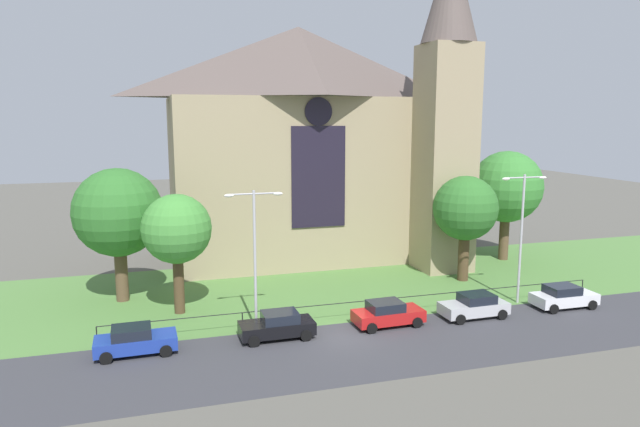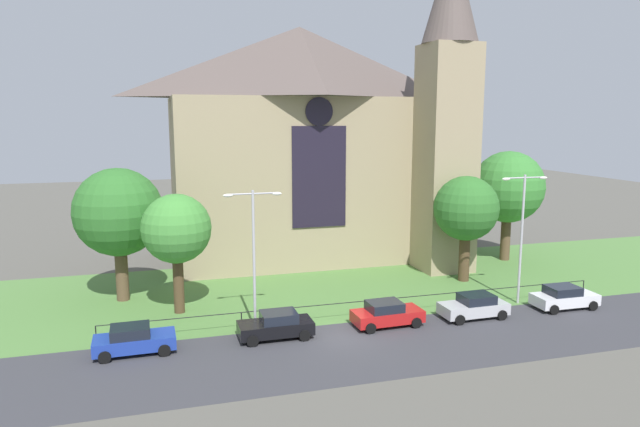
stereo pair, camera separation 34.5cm
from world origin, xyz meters
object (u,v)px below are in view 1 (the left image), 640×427
Objects in this scene: tree_right_far at (507,187)px; tree_left_near at (177,230)px; parked_car_red at (388,314)px; streetlamp_near at (255,242)px; parked_car_blue at (135,340)px; parked_car_white at (564,297)px; church_building at (309,141)px; tree_left_far at (118,213)px; parked_car_black at (278,325)px; parked_car_silver at (474,306)px; tree_right_near at (465,209)px; streetlamp_far at (522,223)px.

tree_right_far is 28.85m from tree_left_near.
tree_left_near is 1.80× the size of parked_car_red.
parked_car_blue is at bearing -166.62° from streetlamp_near.
parked_car_red is at bearing -26.66° from tree_left_near.
parked_car_red is at bearing 179.82° from parked_car_white.
tree_right_far reaches higher than parked_car_red.
church_building is 18.48m from tree_left_far.
parked_car_black is 0.99× the size of parked_car_red.
parked_car_white is at bearing 178.82° from parked_car_silver.
parked_car_black is 6.76m from parked_car_red.
streetlamp_near reaches higher than tree_right_near.
streetlamp_far is at bearing 2.52° from parked_car_blue.
streetlamp_near is 0.95× the size of streetlamp_far.
parked_car_white is at bearing -14.27° from tree_left_near.
parked_car_silver is (-4.39, -1.73, -4.74)m from streetlamp_far.
parked_car_red and parked_car_silver have the same top height.
tree_left_near is 1.82× the size of parked_car_black.
tree_left_near is 25.43m from parked_car_white.
streetlamp_far is at bearing -159.37° from parked_car_silver.
parked_car_blue is (-30.75, -12.37, -5.64)m from tree_right_far.
church_building is at bearing 86.99° from parked_car_red.
tree_left_far is at bearing -25.81° from parked_car_silver.
tree_right_far is 1.15× the size of streetlamp_near.
streetlamp_near is 1.97× the size of parked_car_black.
streetlamp_far is 11.32m from parked_car_red.
tree_right_near is 25.49m from parked_car_blue.
parked_car_red is (7.69, -1.54, -4.52)m from streetlamp_near.
tree_left_far is 1.18× the size of tree_left_near.
tree_left_far is 26.85m from streetlamp_far.
tree_right_far reaches higher than parked_car_blue.
church_building is 19.32m from streetlamp_near.
tree_left_far is 2.15× the size of parked_car_silver.
streetlamp_far is 17.65m from parked_car_black.
parked_car_red is at bearing -11.30° from streetlamp_near.
parked_car_red is (14.45, 0.07, 0.00)m from parked_car_blue.
tree_left_near is at bearing -176.00° from tree_right_near.
church_building is at bearing -111.03° from parked_car_black.
parked_car_red is 12.40m from parked_car_white.
tree_right_near is at bearing 16.20° from parked_car_blue.
church_building is 18.05m from tree_left_near.
parked_car_blue is at bearing 178.18° from parked_car_red.
church_building reaches higher than tree_right_near.
parked_car_blue is (-6.76, -1.61, -4.52)m from streetlamp_near.
parked_car_silver is (21.20, -9.83, -5.31)m from tree_left_far.
tree_left_near is (-12.12, -12.47, -4.86)m from church_building.
tree_right_near is 0.93× the size of streetlamp_far.
parked_car_red is 5.78m from parked_car_silver.
parked_car_black is at bearing -174.63° from streetlamp_far.
parked_car_red is (6.76, 0.06, 0.00)m from parked_car_black.
church_building reaches higher than streetlamp_near.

